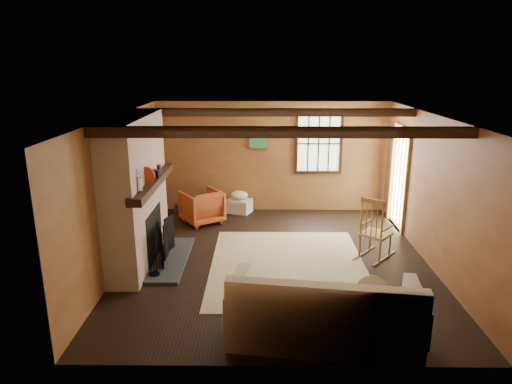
{
  "coord_description": "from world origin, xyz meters",
  "views": [
    {
      "loc": [
        -0.25,
        -7.01,
        3.19
      ],
      "look_at": [
        -0.33,
        0.4,
        1.08
      ],
      "focal_mm": 32.0,
      "sensor_mm": 36.0,
      "label": 1
    }
  ],
  "objects_px": {
    "rocking_chair": "(375,232)",
    "sofa": "(324,316)",
    "fireplace": "(138,197)",
    "armchair": "(202,207)",
    "laundry_basket": "(239,206)"
  },
  "relations": [
    {
      "from": "laundry_basket",
      "to": "sofa",
      "type": "bearing_deg",
      "value": -75.7
    },
    {
      "from": "sofa",
      "to": "laundry_basket",
      "type": "distance_m",
      "value": 4.95
    },
    {
      "from": "rocking_chair",
      "to": "armchair",
      "type": "xyz_separation_m",
      "value": [
        -3.12,
        1.73,
        -0.11
      ]
    },
    {
      "from": "rocking_chair",
      "to": "sofa",
      "type": "distance_m",
      "value": 2.67
    },
    {
      "from": "fireplace",
      "to": "sofa",
      "type": "xyz_separation_m",
      "value": [
        2.73,
        -2.25,
        -0.78
      ]
    },
    {
      "from": "rocking_chair",
      "to": "sofa",
      "type": "relative_size",
      "value": 0.46
    },
    {
      "from": "rocking_chair",
      "to": "laundry_basket",
      "type": "distance_m",
      "value": 3.39
    },
    {
      "from": "fireplace",
      "to": "armchair",
      "type": "relative_size",
      "value": 3.2
    },
    {
      "from": "sofa",
      "to": "rocking_chair",
      "type": "bearing_deg",
      "value": 72.05
    },
    {
      "from": "laundry_basket",
      "to": "armchair",
      "type": "height_order",
      "value": "armchair"
    },
    {
      "from": "sofa",
      "to": "armchair",
      "type": "xyz_separation_m",
      "value": [
        -1.96,
        4.13,
        0.02
      ]
    },
    {
      "from": "rocking_chair",
      "to": "laundry_basket",
      "type": "xyz_separation_m",
      "value": [
        -2.38,
        2.4,
        -0.3
      ]
    },
    {
      "from": "laundry_basket",
      "to": "armchair",
      "type": "distance_m",
      "value": 1.02
    },
    {
      "from": "sofa",
      "to": "armchair",
      "type": "relative_size",
      "value": 3.12
    },
    {
      "from": "laundry_basket",
      "to": "rocking_chair",
      "type": "bearing_deg",
      "value": -45.16
    }
  ]
}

